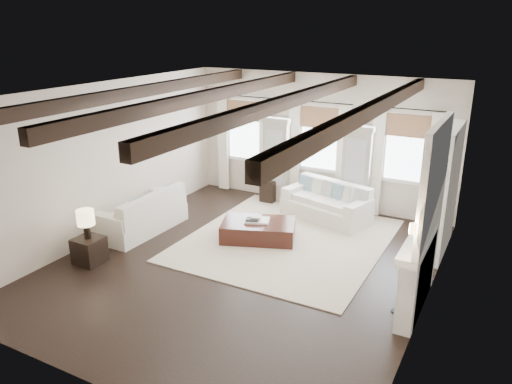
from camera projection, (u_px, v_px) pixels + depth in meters
The scene contains 15 objects.
ground at pixel (244, 264), 9.37m from camera, with size 7.50×7.50×0.00m, color black.
room_shell at pixel (303, 161), 9.17m from camera, with size 6.54×7.54×3.22m.
area_rug at pixel (287, 240), 10.40m from camera, with size 3.86×4.35×0.02m, color beige.
sofa_back at pixel (328, 204), 11.44m from camera, with size 2.17×1.42×0.86m.
sofa_left at pixel (144, 216), 10.75m from camera, with size 0.99×2.08×0.88m.
ottoman at pixel (258, 230), 10.39m from camera, with size 1.49×0.93×0.39m, color black.
tray at pixel (257, 220), 10.35m from camera, with size 0.50×0.38×0.04m, color white.
book_lower at pixel (252, 219), 10.29m from camera, with size 0.26×0.20×0.04m, color #262628.
book_upper at pixel (256, 217), 10.32m from camera, with size 0.22×0.17×0.03m, color beige.
side_table_front at pixel (89, 250), 9.38m from camera, with size 0.50×0.50×0.50m, color black.
lamp_front at pixel (86, 219), 9.17m from camera, with size 0.32×0.32×0.56m.
side_table_back at pixel (269, 191), 12.56m from camera, with size 0.37×0.37×0.55m, color black.
lamp_back at pixel (269, 165), 12.35m from camera, with size 0.33×0.33×0.57m.
candlestick_near at pixel (397, 294), 7.74m from camera, with size 0.15×0.15×0.74m.
candlestick_far at pixel (405, 278), 8.20m from camera, with size 0.15×0.15×0.77m.
Camera 1 is at (4.17, -7.33, 4.32)m, focal length 35.00 mm.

